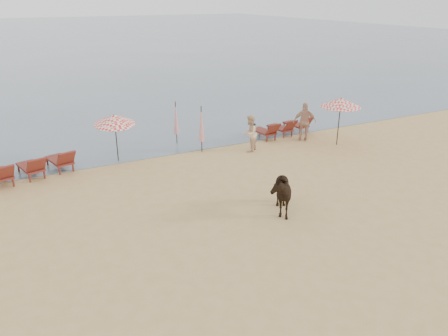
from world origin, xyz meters
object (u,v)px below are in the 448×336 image
object	(u,v)px
beachgoer_right_a	(250,133)
beachgoer_right_b	(305,122)
lounger_cluster_right	(283,127)
cow	(279,191)
umbrella_open_left_b	(114,119)
umbrella_open_right	(341,102)
umbrella_closed_left	(201,124)
lounger_cluster_left	(32,166)
umbrella_closed_right	(176,118)

from	to	relation	value
beachgoer_right_a	beachgoer_right_b	distance (m)	3.24
beachgoer_right_b	lounger_cluster_right	bearing A→B (deg)	-36.85
lounger_cluster_right	cow	bearing A→B (deg)	-132.30
cow	beachgoer_right_b	world-z (taller)	beachgoer_right_b
umbrella_open_left_b	umbrella_open_right	distance (m)	10.52
umbrella_closed_left	beachgoer_right_b	distance (m)	5.37
umbrella_closed_left	cow	xyz separation A→B (m)	(-0.18, -6.70, -0.59)
umbrella_closed_left	beachgoer_right_a	size ratio (longest dim) A/B	1.26
cow	lounger_cluster_right	bearing A→B (deg)	79.38
umbrella_closed_left	beachgoer_right_a	xyz separation A→B (m)	(2.07, -0.90, -0.48)
umbrella_open_left_b	beachgoer_right_b	xyz separation A→B (m)	(9.13, -1.31, -0.94)
cow	beachgoer_right_a	bearing A→B (deg)	93.29
umbrella_open_right	beachgoer_right_b	size ratio (longest dim) A/B	1.21
umbrella_closed_left	beachgoer_right_b	world-z (taller)	umbrella_closed_left
umbrella_open_left_b	umbrella_open_right	size ratio (longest dim) A/B	0.94
umbrella_open_left_b	beachgoer_right_a	world-z (taller)	umbrella_open_left_b
beachgoer_right_a	umbrella_open_left_b	bearing A→B (deg)	-56.26
lounger_cluster_left	beachgoer_right_a	size ratio (longest dim) A/B	1.97
lounger_cluster_right	beachgoer_right_a	world-z (taller)	beachgoer_right_a
lounger_cluster_left	umbrella_open_left_b	xyz separation A→B (m)	(3.52, 0.27, 1.44)
umbrella_open_right	beachgoer_right_b	bearing A→B (deg)	118.30
umbrella_open_left_b	umbrella_closed_left	world-z (taller)	umbrella_open_left_b
beachgoer_right_a	beachgoer_right_b	xyz separation A→B (m)	(3.24, 0.16, 0.10)
umbrella_closed_left	beachgoer_right_b	xyz separation A→B (m)	(5.31, -0.74, -0.38)
lounger_cluster_left	lounger_cluster_right	bearing A→B (deg)	-13.43
umbrella_closed_left	cow	distance (m)	6.73
beachgoer_right_a	cow	bearing A→B (deg)	26.50
lounger_cluster_left	umbrella_open_right	bearing A→B (deg)	-23.74
lounger_cluster_right	beachgoer_right_a	bearing A→B (deg)	-161.23
umbrella_closed_right	lounger_cluster_left	bearing A→B (deg)	-168.36
umbrella_open_right	beachgoer_right_a	size ratio (longest dim) A/B	1.35
lounger_cluster_left	umbrella_open_right	xyz separation A→B (m)	(13.72, -2.30, 1.65)
lounger_cluster_left	beachgoer_right_a	distance (m)	9.49
lounger_cluster_left	beachgoer_right_a	world-z (taller)	beachgoer_right_a
lounger_cluster_right	umbrella_open_left_b	xyz separation A→B (m)	(-8.67, 0.11, 1.47)
lounger_cluster_right	cow	distance (m)	8.75
umbrella_open_left_b	beachgoer_right_a	distance (m)	6.16
lounger_cluster_right	umbrella_closed_left	size ratio (longest dim) A/B	1.42
cow	beachgoer_right_a	distance (m)	6.22
cow	beachgoer_right_a	world-z (taller)	beachgoer_right_a
lounger_cluster_right	umbrella_open_right	distance (m)	3.35
umbrella_open_left_b	umbrella_closed_right	size ratio (longest dim) A/B	1.04
beachgoer_right_b	umbrella_open_left_b	bearing A→B (deg)	24.07
beachgoer_right_b	cow	bearing A→B (deg)	79.57
umbrella_open_left_b	cow	size ratio (longest dim) A/B	1.23
umbrella_open_left_b	cow	xyz separation A→B (m)	(3.64, -7.26, -1.15)
lounger_cluster_left	beachgoer_right_b	distance (m)	12.70
umbrella_open_right	beachgoer_right_a	xyz separation A→B (m)	(-4.31, 1.11, -1.24)
lounger_cluster_left	cow	distance (m)	10.01
umbrella_open_left_b	umbrella_closed_left	size ratio (longest dim) A/B	1.01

